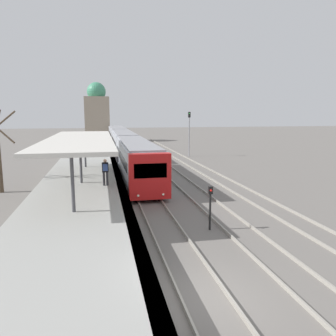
{
  "coord_description": "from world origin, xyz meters",
  "views": [
    {
      "loc": [
        -2.87,
        -8.59,
        5.46
      ],
      "look_at": [
        1.69,
        13.53,
        1.69
      ],
      "focal_mm": 35.0,
      "sensor_mm": 36.0,
      "label": 1
    }
  ],
  "objects_px": {
    "signal_post_near": "(210,203)",
    "signal_mast_far": "(189,129)",
    "person_on_platform": "(105,170)",
    "train_near": "(124,143)"
  },
  "relations": [
    {
      "from": "signal_mast_far",
      "to": "person_on_platform",
      "type": "bearing_deg",
      "value": -118.32
    },
    {
      "from": "person_on_platform",
      "to": "train_near",
      "type": "distance_m",
      "value": 21.4
    },
    {
      "from": "person_on_platform",
      "to": "signal_mast_far",
      "type": "height_order",
      "value": "signal_mast_far"
    },
    {
      "from": "signal_post_near",
      "to": "signal_mast_far",
      "type": "relative_size",
      "value": 0.37
    },
    {
      "from": "signal_post_near",
      "to": "signal_mast_far",
      "type": "distance_m",
      "value": 27.23
    },
    {
      "from": "person_on_platform",
      "to": "signal_mast_far",
      "type": "distance_m",
      "value": 23.04
    },
    {
      "from": "person_on_platform",
      "to": "signal_post_near",
      "type": "distance_m",
      "value": 7.81
    },
    {
      "from": "signal_post_near",
      "to": "signal_mast_far",
      "type": "bearing_deg",
      "value": 76.83
    },
    {
      "from": "person_on_platform",
      "to": "signal_post_near",
      "type": "relative_size",
      "value": 0.79
    },
    {
      "from": "train_near",
      "to": "signal_mast_far",
      "type": "bearing_deg",
      "value": -6.82
    }
  ]
}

